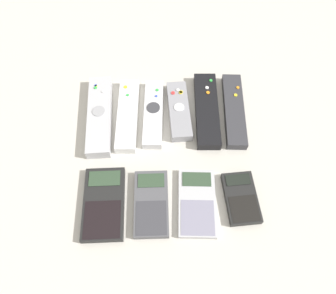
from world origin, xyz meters
The scene contains 11 objects.
ground_plane centered at (0.00, 0.00, 0.00)m, with size 3.00×3.00×0.00m, color beige.
remote_0 centered at (-0.16, 0.12, 0.01)m, with size 0.06×0.22×0.03m.
remote_1 centered at (-0.09, 0.13, 0.01)m, with size 0.05×0.20×0.02m.
remote_2 centered at (-0.03, 0.13, 0.01)m, with size 0.05×0.19×0.02m.
remote_3 centered at (0.03, 0.13, 0.01)m, with size 0.05×0.16×0.02m.
remote_4 centered at (0.10, 0.13, 0.01)m, with size 0.06×0.21×0.03m.
remote_5 centered at (0.16, 0.13, 0.01)m, with size 0.06×0.21×0.02m.
calculator_0 centered at (-0.14, -0.09, 0.01)m, with size 0.08×0.15×0.02m.
calculator_1 centered at (-0.04, -0.10, 0.01)m, with size 0.07×0.14×0.02m.
calculator_2 centered at (0.05, -0.10, 0.01)m, with size 0.08×0.15×0.01m.
calculator_3 centered at (0.15, -0.09, 0.01)m, with size 0.07×0.11×0.02m.
Camera 1 is at (-0.01, -0.33, 0.65)m, focal length 35.00 mm.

